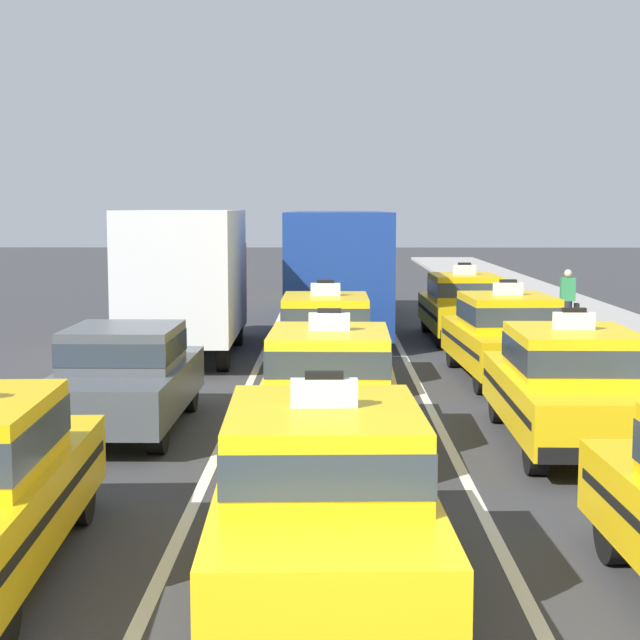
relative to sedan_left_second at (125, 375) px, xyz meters
The scene contains 13 objects.
lane_stripe_left_center 10.51m from the sedan_left_second, 81.65° to the left, with size 0.14×80.00×0.01m, color silver.
lane_stripe_center_right 11.42m from the sedan_left_second, 65.50° to the left, with size 0.14×80.00×0.01m, color silver.
sedan_left_second is the anchor object (origin of this frame).
box_truck_left_third 7.88m from the sedan_left_second, 90.91° to the left, with size 2.39×7.00×3.27m.
taxi_center_nearest 7.01m from the sedan_left_second, 64.67° to the right, with size 1.95×4.61×1.96m.
taxi_center_second 3.22m from the sedan_left_second, 19.27° to the right, with size 1.90×4.59×1.96m.
taxi_center_third 5.27m from the sedan_left_second, 55.76° to the left, with size 1.83×4.56×1.96m.
bus_center_fourth 13.40m from the sedan_left_second, 75.93° to the left, with size 2.56×11.21×3.22m.
taxi_center_fifth 22.65m from the sedan_left_second, 82.37° to the left, with size 1.98×4.62×1.96m.
taxi_right_second 6.46m from the sedan_left_second, ahead, with size 1.89×4.59×1.96m.
taxi_right_third 7.88m from the sedan_left_second, 35.04° to the left, with size 1.99×4.63×1.96m.
taxi_right_fourth 12.28m from the sedan_left_second, 58.50° to the left, with size 1.89×4.59×1.96m.
pedestrian_by_storefront 14.22m from the sedan_left_second, 49.95° to the left, with size 0.47×0.24×1.61m.
Camera 1 is at (-0.07, -5.00, 3.31)m, focal length 56.08 mm.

